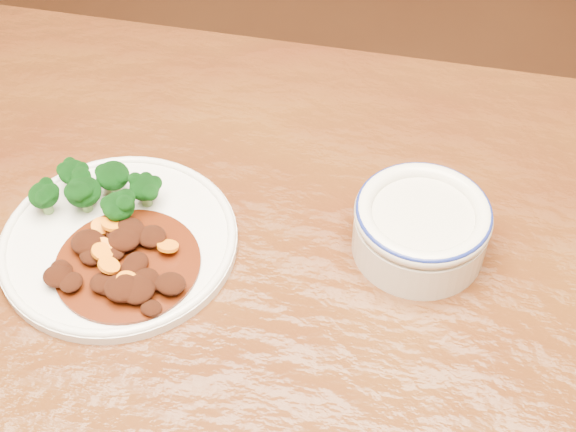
# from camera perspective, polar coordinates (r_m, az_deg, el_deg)

# --- Properties ---
(dining_table) EXTENTS (1.55, 0.99, 0.75)m
(dining_table) POSITION_cam_1_polar(r_m,az_deg,el_deg) (0.84, -1.78, -10.81)
(dining_table) COLOR #4D2A0D
(dining_table) RESTS_ON ground
(dinner_plate) EXTENTS (0.24, 0.24, 0.02)m
(dinner_plate) POSITION_cam_1_polar(r_m,az_deg,el_deg) (0.84, -11.95, -1.72)
(dinner_plate) COLOR silver
(dinner_plate) RESTS_ON dining_table
(broccoli_florets) EXTENTS (0.13, 0.08, 0.04)m
(broccoli_florets) POSITION_cam_1_polar(r_m,az_deg,el_deg) (0.86, -13.42, 1.89)
(broccoli_florets) COLOR #71A455
(broccoli_florets) RESTS_ON dinner_plate
(mince_stew) EXTENTS (0.15, 0.15, 0.03)m
(mince_stew) POSITION_cam_1_polar(r_m,az_deg,el_deg) (0.80, -11.92, -3.23)
(mince_stew) COLOR #421707
(mince_stew) RESTS_ON dinner_plate
(dip_bowl) EXTENTS (0.14, 0.14, 0.06)m
(dip_bowl) POSITION_cam_1_polar(r_m,az_deg,el_deg) (0.81, 9.44, -0.71)
(dip_bowl) COLOR beige
(dip_bowl) RESTS_ON dining_table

